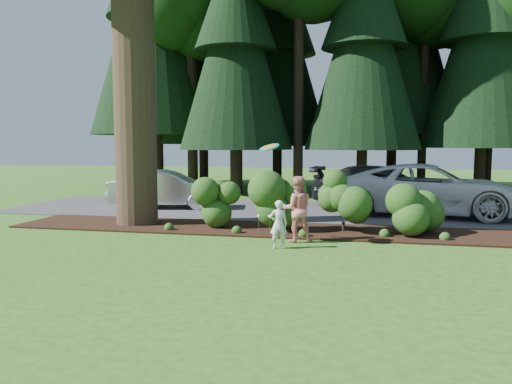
{
  "coord_description": "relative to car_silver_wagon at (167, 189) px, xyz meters",
  "views": [
    {
      "loc": [
        2.14,
        -10.53,
        2.45
      ],
      "look_at": [
        -0.39,
        1.06,
        1.3
      ],
      "focal_mm": 35.0,
      "sensor_mm": 36.0,
      "label": 1
    }
  ],
  "objects": [
    {
      "name": "child",
      "position": [
        5.36,
        -6.29,
        -0.17
      ],
      "size": [
        0.48,
        0.38,
        1.14
      ],
      "primitive_type": "imported",
      "rotation": [
        0.0,
        0.0,
        3.41
      ],
      "color": "silver",
      "rests_on": "ground"
    },
    {
      "name": "lily_cluster",
      "position": [
        4.86,
        -4.75,
        -0.24
      ],
      "size": [
        0.69,
        0.09,
        0.57
      ],
      "color": "#1D4816",
      "rests_on": "ground"
    },
    {
      "name": "mulch_bed",
      "position": [
        5.16,
        -3.9,
        -0.71
      ],
      "size": [
        16.0,
        2.5,
        0.05
      ],
      "primitive_type": "cube",
      "color": "black",
      "rests_on": "ground"
    },
    {
      "name": "car_white_suv",
      "position": [
        9.45,
        0.02,
        0.16
      ],
      "size": [
        6.6,
        3.73,
        1.74
      ],
      "primitive_type": "imported",
      "rotation": [
        0.0,
        0.0,
        1.43
      ],
      "color": "silver",
      "rests_on": "driveway"
    },
    {
      "name": "ground",
      "position": [
        5.16,
        -7.15,
        -0.74
      ],
      "size": [
        80.0,
        80.0,
        0.0
      ],
      "primitive_type": "plane",
      "color": "#255418",
      "rests_on": "ground"
    },
    {
      "name": "shrub_row",
      "position": [
        5.93,
        -4.01,
        0.07
      ],
      "size": [
        6.53,
        1.6,
        1.61
      ],
      "color": "#1D4816",
      "rests_on": "ground"
    },
    {
      "name": "frisbee",
      "position": [
        5.09,
        -6.07,
        1.63
      ],
      "size": [
        0.51,
        0.48,
        0.26
      ],
      "color": "#188481",
      "rests_on": "ground"
    },
    {
      "name": "tree_wall",
      "position": [
        5.41,
        9.22,
        8.76
      ],
      "size": [
        25.66,
        12.15,
        17.09
      ],
      "color": "black",
      "rests_on": "ground"
    },
    {
      "name": "adult",
      "position": [
        5.67,
        -5.41,
        0.09
      ],
      "size": [
        0.94,
        0.81,
        1.65
      ],
      "primitive_type": "imported",
      "rotation": [
        0.0,
        0.0,
        3.41
      ],
      "color": "red",
      "rests_on": "ground"
    },
    {
      "name": "driveway",
      "position": [
        5.16,
        0.35,
        -0.72
      ],
      "size": [
        22.0,
        6.0,
        0.03
      ],
      "primitive_type": "cube",
      "color": "#38383A",
      "rests_on": "ground"
    },
    {
      "name": "car_dark_suv",
      "position": [
        7.98,
        2.02,
        0.08
      ],
      "size": [
        5.58,
        2.63,
        1.57
      ],
      "primitive_type": "imported",
      "rotation": [
        0.0,
        0.0,
        1.49
      ],
      "color": "black",
      "rests_on": "driveway"
    },
    {
      "name": "car_silver_wagon",
      "position": [
        0.0,
        0.0,
        0.0
      ],
      "size": [
        4.51,
        2.28,
        1.42
      ],
      "primitive_type": "imported",
      "rotation": [
        0.0,
        0.0,
        1.76
      ],
      "color": "silver",
      "rests_on": "driveway"
    }
  ]
}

